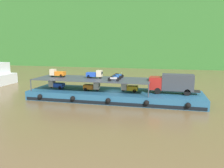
# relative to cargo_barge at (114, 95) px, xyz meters

# --- Properties ---
(ground_plane) EXTENTS (400.00, 400.00, 0.00)m
(ground_plane) POSITION_rel_cargo_barge_xyz_m (0.00, 0.04, -0.75)
(ground_plane) COLOR brown
(hillside_far_bank) EXTENTS (138.28, 37.51, 44.99)m
(hillside_far_bank) POSITION_rel_cargo_barge_xyz_m (0.00, 69.20, 24.59)
(hillside_far_bank) COLOR #33702D
(hillside_far_bank) RESTS_ON ground
(cargo_barge) EXTENTS (28.86, 8.01, 1.50)m
(cargo_barge) POSITION_rel_cargo_barge_xyz_m (0.00, 0.00, 0.00)
(cargo_barge) COLOR #23567A
(cargo_barge) RESTS_ON ground
(covered_lorry) EXTENTS (7.89, 2.42, 3.10)m
(covered_lorry) POSITION_rel_cargo_barge_xyz_m (9.45, 0.37, 2.44)
(covered_lorry) COLOR maroon
(covered_lorry) RESTS_ON cargo_barge
(cargo_rack) EXTENTS (19.66, 6.59, 2.00)m
(cargo_rack) POSITION_rel_cargo_barge_xyz_m (-3.80, 0.04, 2.69)
(cargo_rack) COLOR #383D47
(cargo_rack) RESTS_ON cargo_barge
(mini_truck_lower_stern) EXTENTS (2.75, 1.21, 1.38)m
(mini_truck_lower_stern) POSITION_rel_cargo_barge_xyz_m (-10.54, -0.02, 1.44)
(mini_truck_lower_stern) COLOR #1E47B7
(mini_truck_lower_stern) RESTS_ON cargo_barge
(mini_truck_lower_aft) EXTENTS (2.76, 1.23, 1.38)m
(mini_truck_lower_aft) POSITION_rel_cargo_barge_xyz_m (-3.75, -0.33, 1.44)
(mini_truck_lower_aft) COLOR orange
(mini_truck_lower_aft) RESTS_ON cargo_barge
(mini_truck_lower_mid) EXTENTS (2.75, 1.21, 1.38)m
(mini_truck_lower_mid) POSITION_rel_cargo_barge_xyz_m (2.56, 0.19, 1.44)
(mini_truck_lower_mid) COLOR gold
(mini_truck_lower_mid) RESTS_ON cargo_barge
(mini_truck_upper_stern) EXTENTS (2.76, 1.23, 1.38)m
(mini_truck_upper_stern) POSITION_rel_cargo_barge_xyz_m (-10.54, 0.55, 3.44)
(mini_truck_upper_stern) COLOR orange
(mini_truck_upper_stern) RESTS_ON cargo_rack
(mini_truck_upper_mid) EXTENTS (2.75, 1.21, 1.38)m
(mini_truck_upper_mid) POSITION_rel_cargo_barge_xyz_m (-3.55, 0.68, 3.44)
(mini_truck_upper_mid) COLOR #1E47B7
(mini_truck_upper_mid) RESTS_ON cargo_rack
(motorcycle_upper_port) EXTENTS (1.90, 0.55, 0.87)m
(motorcycle_upper_port) POSITION_rel_cargo_barge_xyz_m (0.37, -1.94, 3.18)
(motorcycle_upper_port) COLOR black
(motorcycle_upper_port) RESTS_ON cargo_rack
(motorcycle_upper_centre) EXTENTS (1.90, 0.55, 0.87)m
(motorcycle_upper_centre) POSITION_rel_cargo_barge_xyz_m (0.31, 0.04, 3.18)
(motorcycle_upper_centre) COLOR black
(motorcycle_upper_centre) RESTS_ON cargo_rack
(motorcycle_upper_stbd) EXTENTS (1.90, 0.55, 0.87)m
(motorcycle_upper_stbd) POSITION_rel_cargo_barge_xyz_m (0.31, 2.01, 3.18)
(motorcycle_upper_stbd) COLOR black
(motorcycle_upper_stbd) RESTS_ON cargo_rack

